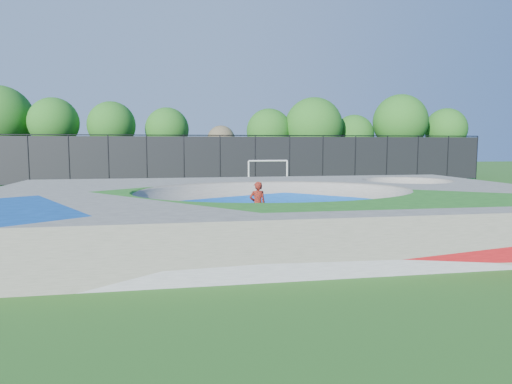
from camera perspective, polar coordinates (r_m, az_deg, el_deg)
The scene contains 7 objects.
ground at distance 17.96m, azimuth 2.28°, elevation -4.47°, with size 120.00×120.00×0.00m, color #215517.
skate_deck at distance 17.84m, azimuth 2.29°, elevation -2.10°, with size 22.00×14.00×1.50m, color gray.
skater at distance 17.97m, azimuth 0.20°, elevation -1.55°, with size 0.66×0.43×1.80m, color red.
skateboard at distance 18.11m, azimuth 0.20°, elevation -4.30°, with size 0.78×0.22×0.05m, color black.
soccer_goal at distance 34.86m, azimuth 1.52°, elevation 2.98°, with size 3.12×0.12×2.06m.
fence at distance 38.45m, azimuth -4.51°, elevation 4.25°, with size 48.09×0.09×4.04m.
treeline at distance 43.51m, azimuth -6.53°, elevation 8.23°, with size 54.08×7.32×8.39m.
Camera 1 is at (-3.83, -17.24, 3.26)m, focal length 32.00 mm.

